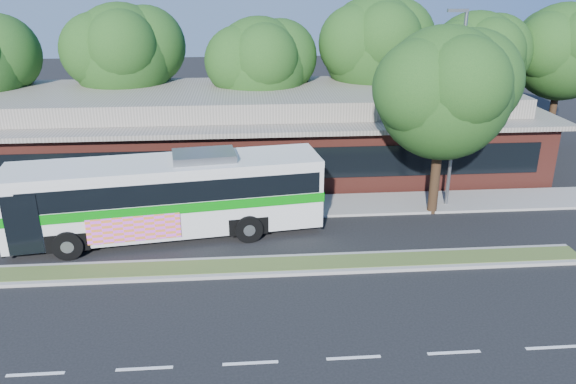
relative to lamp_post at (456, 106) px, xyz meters
name	(u,v)px	position (x,y,z in m)	size (l,w,h in m)	color
ground	(248,276)	(-9.56, -6.00, -4.90)	(120.00, 120.00, 0.00)	black
median_strip	(248,267)	(-9.56, -5.40, -4.83)	(26.00, 1.10, 0.15)	#3A4E21
sidewalk	(246,208)	(-9.56, 0.40, -4.84)	(44.00, 2.60, 0.12)	gray
plaza_building	(244,130)	(-9.56, 6.99, -2.77)	(33.20, 11.20, 4.45)	#5B241C
lamp_post	(456,106)	(0.00, 0.00, 0.00)	(0.93, 0.18, 9.07)	slate
tree_bg_b	(130,52)	(-16.13, 10.14, 1.24)	(6.69, 6.00, 9.00)	black
tree_bg_c	(266,63)	(-8.16, 9.13, 0.69)	(6.24, 5.60, 8.26)	black
tree_bg_d	(381,45)	(-1.12, 10.15, 1.52)	(6.91, 6.20, 9.37)	black
tree_bg_e	(481,58)	(4.85, 9.14, 0.84)	(6.47, 5.80, 8.50)	black
tree_bg_f	(569,49)	(10.87, 10.14, 1.16)	(6.69, 6.00, 8.92)	black
transit_bus	(169,191)	(-12.75, -2.19, -2.90)	(13.06, 4.48, 3.60)	silver
sidewalk_tree	(452,89)	(-0.47, -0.56, 0.85)	(6.47, 5.80, 8.52)	black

